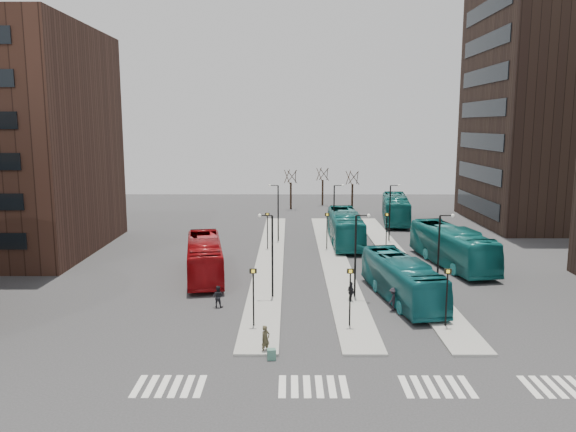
{
  "coord_description": "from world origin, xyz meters",
  "views": [
    {
      "loc": [
        -2.14,
        -21.54,
        12.57
      ],
      "look_at": [
        -2.3,
        24.8,
        5.0
      ],
      "focal_mm": 35.0,
      "sensor_mm": 36.0,
      "label": 1
    }
  ],
  "objects_px": {
    "red_bus": "(205,258)",
    "commuter_c": "(393,299)",
    "teal_bus_a": "(402,279)",
    "commuter_b": "(351,292)",
    "teal_bus_b": "(345,228)",
    "teal_bus_d": "(396,209)",
    "teal_bus_c": "(452,246)",
    "suitcase": "(271,354)",
    "traveller": "(265,339)",
    "commuter_a": "(218,296)"
  },
  "relations": [
    {
      "from": "red_bus",
      "to": "commuter_c",
      "type": "relative_size",
      "value": 7.2
    },
    {
      "from": "teal_bus_a",
      "to": "commuter_c",
      "type": "relative_size",
      "value": 7.0
    },
    {
      "from": "commuter_b",
      "to": "teal_bus_b",
      "type": "bearing_deg",
      "value": -25.66
    },
    {
      "from": "teal_bus_a",
      "to": "teal_bus_d",
      "type": "xyz_separation_m",
      "value": [
        5.64,
        32.68,
        0.2
      ]
    },
    {
      "from": "red_bus",
      "to": "teal_bus_c",
      "type": "relative_size",
      "value": 0.92
    },
    {
      "from": "red_bus",
      "to": "teal_bus_b",
      "type": "height_order",
      "value": "teal_bus_b"
    },
    {
      "from": "suitcase",
      "to": "traveller",
      "type": "relative_size",
      "value": 0.37
    },
    {
      "from": "commuter_c",
      "to": "commuter_b",
      "type": "bearing_deg",
      "value": -80.98
    },
    {
      "from": "teal_bus_d",
      "to": "commuter_c",
      "type": "bearing_deg",
      "value": -93.32
    },
    {
      "from": "teal_bus_c",
      "to": "commuter_a",
      "type": "xyz_separation_m",
      "value": [
        -19.57,
        -11.76,
        -1.0
      ]
    },
    {
      "from": "red_bus",
      "to": "traveller",
      "type": "distance_m",
      "value": 16.95
    },
    {
      "from": "commuter_c",
      "to": "teal_bus_a",
      "type": "bearing_deg",
      "value": -161.18
    },
    {
      "from": "teal_bus_a",
      "to": "commuter_c",
      "type": "xyz_separation_m",
      "value": [
        -0.99,
        -2.29,
        -0.77
      ]
    },
    {
      "from": "commuter_a",
      "to": "teal_bus_b",
      "type": "bearing_deg",
      "value": -105.09
    },
    {
      "from": "teal_bus_d",
      "to": "red_bus",
      "type": "bearing_deg",
      "value": -120.94
    },
    {
      "from": "traveller",
      "to": "commuter_b",
      "type": "bearing_deg",
      "value": 14.49
    },
    {
      "from": "traveller",
      "to": "commuter_b",
      "type": "distance_m",
      "value": 10.69
    },
    {
      "from": "teal_bus_b",
      "to": "commuter_a",
      "type": "xyz_separation_m",
      "value": [
        -10.88,
        -20.94,
        -0.99
      ]
    },
    {
      "from": "teal_bus_a",
      "to": "teal_bus_b",
      "type": "relative_size",
      "value": 0.89
    },
    {
      "from": "traveller",
      "to": "commuter_a",
      "type": "height_order",
      "value": "traveller"
    },
    {
      "from": "teal_bus_b",
      "to": "red_bus",
      "type": "bearing_deg",
      "value": -134.87
    },
    {
      "from": "suitcase",
      "to": "teal_bus_c",
      "type": "distance_m",
      "value": 25.85
    },
    {
      "from": "teal_bus_c",
      "to": "commuter_b",
      "type": "bearing_deg",
      "value": -143.27
    },
    {
      "from": "suitcase",
      "to": "teal_bus_b",
      "type": "bearing_deg",
      "value": 71.15
    },
    {
      "from": "suitcase",
      "to": "commuter_a",
      "type": "bearing_deg",
      "value": 108.62
    },
    {
      "from": "teal_bus_b",
      "to": "commuter_a",
      "type": "relative_size",
      "value": 8.27
    },
    {
      "from": "commuter_a",
      "to": "commuter_c",
      "type": "distance_m",
      "value": 12.11
    },
    {
      "from": "teal_bus_b",
      "to": "commuter_b",
      "type": "distance_m",
      "value": 19.94
    },
    {
      "from": "teal_bus_b",
      "to": "teal_bus_c",
      "type": "height_order",
      "value": "teal_bus_c"
    },
    {
      "from": "suitcase",
      "to": "commuter_a",
      "type": "xyz_separation_m",
      "value": [
        -4.02,
        8.83,
        0.47
      ]
    },
    {
      "from": "suitcase",
      "to": "teal_bus_d",
      "type": "bearing_deg",
      "value": 65.31
    },
    {
      "from": "teal_bus_b",
      "to": "teal_bus_c",
      "type": "distance_m",
      "value": 12.64
    },
    {
      "from": "teal_bus_d",
      "to": "commuter_b",
      "type": "bearing_deg",
      "value": -98.29
    },
    {
      "from": "suitcase",
      "to": "red_bus",
      "type": "xyz_separation_m",
      "value": [
        -6.13,
        16.8,
        1.32
      ]
    },
    {
      "from": "teal_bus_b",
      "to": "commuter_b",
      "type": "xyz_separation_m",
      "value": [
        -1.5,
        -19.85,
        -1.0
      ]
    },
    {
      "from": "teal_bus_d",
      "to": "commuter_a",
      "type": "distance_m",
      "value": 39.07
    },
    {
      "from": "red_bus",
      "to": "teal_bus_d",
      "type": "height_order",
      "value": "teal_bus_d"
    },
    {
      "from": "teal_bus_b",
      "to": "commuter_c",
      "type": "relative_size",
      "value": 7.82
    },
    {
      "from": "teal_bus_b",
      "to": "traveller",
      "type": "xyz_separation_m",
      "value": [
        -7.22,
        -28.88,
        -0.96
      ]
    },
    {
      "from": "teal_bus_b",
      "to": "teal_bus_a",
      "type": "bearing_deg",
      "value": -83.34
    },
    {
      "from": "teal_bus_b",
      "to": "teal_bus_d",
      "type": "height_order",
      "value": "teal_bus_d"
    },
    {
      "from": "suitcase",
      "to": "teal_bus_d",
      "type": "height_order",
      "value": "teal_bus_d"
    },
    {
      "from": "red_bus",
      "to": "teal_bus_a",
      "type": "bearing_deg",
      "value": -32.28
    },
    {
      "from": "teal_bus_b",
      "to": "traveller",
      "type": "height_order",
      "value": "teal_bus_b"
    },
    {
      "from": "suitcase",
      "to": "teal_bus_c",
      "type": "xyz_separation_m",
      "value": [
        15.55,
        20.59,
        1.47
      ]
    },
    {
      "from": "commuter_a",
      "to": "teal_bus_c",
      "type": "bearing_deg",
      "value": -136.62
    },
    {
      "from": "teal_bus_c",
      "to": "commuter_c",
      "type": "distance_m",
      "value": 14.56
    },
    {
      "from": "suitcase",
      "to": "teal_bus_b",
      "type": "height_order",
      "value": "teal_bus_b"
    },
    {
      "from": "suitcase",
      "to": "teal_bus_a",
      "type": "relative_size",
      "value": 0.05
    },
    {
      "from": "teal_bus_a",
      "to": "teal_bus_c",
      "type": "height_order",
      "value": "teal_bus_c"
    }
  ]
}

